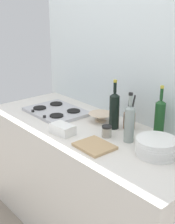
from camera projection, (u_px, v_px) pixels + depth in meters
counter_block at (88, 183)px, 2.35m from camera, size 1.80×0.70×0.90m
backsplash_panel at (125, 92)px, 2.36m from camera, size 1.90×0.06×2.19m
stovetop_hob at (56, 111)px, 2.49m from camera, size 0.47×0.36×0.04m
plate_stack at (156, 147)px, 1.80m from camera, size 0.25×0.24×0.10m
wine_bottle_leftmost at (160, 117)px, 2.03m from camera, size 0.07×0.07×0.34m
wine_bottle_mid_left at (114, 110)px, 2.15m from camera, size 0.07×0.07×0.35m
wine_bottle_mid_right at (129, 123)px, 1.95m from camera, size 0.06×0.06×0.32m
mixing_bowl at (101, 117)px, 2.31m from camera, size 0.18×0.18×0.06m
butter_dish at (63, 129)px, 2.09m from camera, size 0.17×0.12×0.07m
utensil_crock at (129, 120)px, 2.17m from camera, size 0.08×0.08×0.27m
condiment_jar_rear at (107, 131)px, 2.05m from camera, size 0.07×0.07×0.08m
cutting_board at (95, 146)px, 1.90m from camera, size 0.23×0.19×0.02m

